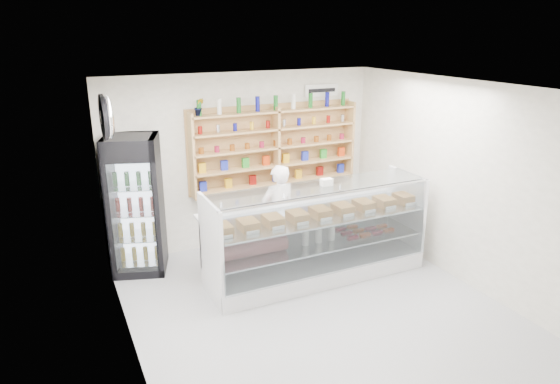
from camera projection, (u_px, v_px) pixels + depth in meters
room at (320, 207)px, 5.94m from camera, size 5.00×5.00×5.00m
display_counter at (316, 252)px, 7.17m from camera, size 3.17×0.95×1.38m
shop_worker at (278, 214)px, 7.53m from camera, size 0.59×0.42×1.53m
drinks_cooler at (136, 205)px, 7.16m from camera, size 0.91×0.90×2.02m
wall_shelving at (276, 147)px, 8.09m from camera, size 2.84×0.28×1.33m
potted_plant at (199, 107)px, 7.36m from camera, size 0.16×0.13×0.26m
security_mirror at (108, 117)px, 5.76m from camera, size 0.15×0.50×0.50m
wall_sign at (321, 90)px, 8.30m from camera, size 0.62×0.03×0.20m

